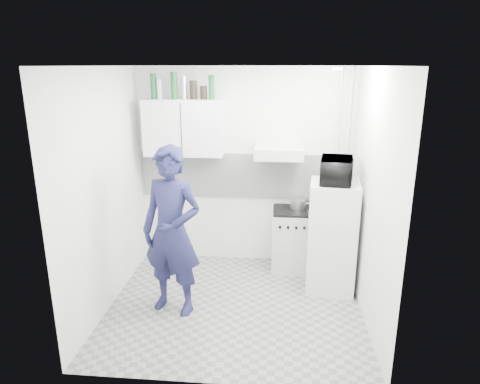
{
  "coord_description": "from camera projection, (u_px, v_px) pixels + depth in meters",
  "views": [
    {
      "loc": [
        0.44,
        -4.24,
        2.61
      ],
      "look_at": [
        0.03,
        0.3,
        1.25
      ],
      "focal_mm": 32.0,
      "sensor_mm": 36.0,
      "label": 1
    }
  ],
  "objects": [
    {
      "name": "floor",
      "position": [
        235.0,
        305.0,
        4.83
      ],
      "size": [
        2.8,
        2.8,
        0.0
      ],
      "primitive_type": "plane",
      "color": "gray",
      "rests_on": "ground"
    },
    {
      "name": "ceiling",
      "position": [
        234.0,
        66.0,
        4.09
      ],
      "size": [
        2.8,
        2.8,
        0.0
      ],
      "primitive_type": "plane",
      "color": "white",
      "rests_on": "wall_back"
    },
    {
      "name": "wall_back",
      "position": [
        244.0,
        168.0,
        5.65
      ],
      "size": [
        2.8,
        0.0,
        2.8
      ],
      "primitive_type": "plane",
      "rotation": [
        1.57,
        0.0,
        0.0
      ],
      "color": "white",
      "rests_on": "floor"
    },
    {
      "name": "wall_left",
      "position": [
        105.0,
        192.0,
        4.58
      ],
      "size": [
        0.0,
        2.6,
        2.6
      ],
      "primitive_type": "plane",
      "rotation": [
        1.57,
        0.0,
        1.57
      ],
      "color": "white",
      "rests_on": "floor"
    },
    {
      "name": "wall_right",
      "position": [
        372.0,
        199.0,
        4.34
      ],
      "size": [
        0.0,
        2.6,
        2.6
      ],
      "primitive_type": "plane",
      "rotation": [
        1.57,
        0.0,
        -1.57
      ],
      "color": "white",
      "rests_on": "floor"
    },
    {
      "name": "person",
      "position": [
        172.0,
        232.0,
        4.51
      ],
      "size": [
        0.76,
        0.6,
        1.84
      ],
      "primitive_type": "imported",
      "rotation": [
        0.0,
        0.0,
        -0.26
      ],
      "color": "#1B1C41",
      "rests_on": "floor"
    },
    {
      "name": "stove",
      "position": [
        291.0,
        240.0,
        5.62
      ],
      "size": [
        0.5,
        0.5,
        0.79
      ],
      "primitive_type": "cube",
      "color": "beige",
      "rests_on": "floor"
    },
    {
      "name": "fridge",
      "position": [
        332.0,
        237.0,
        5.04
      ],
      "size": [
        0.6,
        0.6,
        1.33
      ],
      "primitive_type": "cube",
      "rotation": [
        0.0,
        0.0,
        -0.1
      ],
      "color": "white",
      "rests_on": "floor"
    },
    {
      "name": "stove_top",
      "position": [
        292.0,
        211.0,
        5.5
      ],
      "size": [
        0.48,
        0.48,
        0.03
      ],
      "primitive_type": "cube",
      "color": "black",
      "rests_on": "stove"
    },
    {
      "name": "saucepan",
      "position": [
        298.0,
        204.0,
        5.54
      ],
      "size": [
        0.2,
        0.2,
        0.11
      ],
      "primitive_type": "cylinder",
      "color": "silver",
      "rests_on": "stove_top"
    },
    {
      "name": "microwave",
      "position": [
        336.0,
        170.0,
        4.81
      ],
      "size": [
        0.55,
        0.41,
        0.28
      ],
      "primitive_type": "imported",
      "rotation": [
        0.0,
        0.0,
        1.44
      ],
      "color": "black",
      "rests_on": "fridge"
    },
    {
      "name": "bottle_a",
      "position": [
        154.0,
        86.0,
        5.28
      ],
      "size": [
        0.07,
        0.07,
        0.31
      ],
      "primitive_type": "cylinder",
      "color": "#144C1E",
      "rests_on": "upper_cabinet"
    },
    {
      "name": "bottle_b",
      "position": [
        159.0,
        89.0,
        5.29
      ],
      "size": [
        0.06,
        0.06,
        0.24
      ],
      "primitive_type": "cylinder",
      "color": "#B2B7BC",
      "rests_on": "upper_cabinet"
    },
    {
      "name": "bottle_c",
      "position": [
        174.0,
        86.0,
        5.26
      ],
      "size": [
        0.08,
        0.08,
        0.33
      ],
      "primitive_type": "cylinder",
      "color": "#144C1E",
      "rests_on": "upper_cabinet"
    },
    {
      "name": "bottle_d",
      "position": [
        184.0,
        88.0,
        5.25
      ],
      "size": [
        0.06,
        0.06,
        0.28
      ],
      "primitive_type": "cylinder",
      "color": "silver",
      "rests_on": "upper_cabinet"
    },
    {
      "name": "canister_a",
      "position": [
        193.0,
        90.0,
        5.25
      ],
      "size": [
        0.09,
        0.09,
        0.23
      ],
      "primitive_type": "cylinder",
      "color": "black",
      "rests_on": "upper_cabinet"
    },
    {
      "name": "canister_b",
      "position": [
        204.0,
        93.0,
        5.25
      ],
      "size": [
        0.09,
        0.09,
        0.16
      ],
      "primitive_type": "cylinder",
      "color": "black",
      "rests_on": "upper_cabinet"
    },
    {
      "name": "bottle_e",
      "position": [
        212.0,
        87.0,
        5.22
      ],
      "size": [
        0.07,
        0.07,
        0.29
      ],
      "primitive_type": "cylinder",
      "color": "#144C1E",
      "rests_on": "upper_cabinet"
    },
    {
      "name": "upper_cabinet",
      "position": [
        184.0,
        128.0,
        5.39
      ],
      "size": [
        1.0,
        0.35,
        0.7
      ],
      "primitive_type": "cube",
      "color": "white",
      "rests_on": "wall_back"
    },
    {
      "name": "range_hood",
      "position": [
        279.0,
        152.0,
        5.3
      ],
      "size": [
        0.6,
        0.5,
        0.14
      ],
      "primitive_type": "cube",
      "color": "beige",
      "rests_on": "wall_back"
    },
    {
      "name": "backsplash",
      "position": [
        244.0,
        176.0,
        5.67
      ],
      "size": [
        2.74,
        0.03,
        0.6
      ],
      "primitive_type": "cube",
      "color": "white",
      "rests_on": "wall_back"
    },
    {
      "name": "pipe_a",
      "position": [
        345.0,
        172.0,
        5.46
      ],
      "size": [
        0.05,
        0.05,
        2.6
      ],
      "primitive_type": "cylinder",
      "color": "beige",
      "rests_on": "floor"
    },
    {
      "name": "pipe_b",
      "position": [
        336.0,
        171.0,
        5.48
      ],
      "size": [
        0.04,
        0.04,
        2.6
      ],
      "primitive_type": "cylinder",
      "color": "beige",
      "rests_on": "floor"
    },
    {
      "name": "ceiling_spot_fixture",
      "position": [
        337.0,
        69.0,
        4.2
      ],
      "size": [
        0.1,
        0.1,
        0.02
      ],
      "primitive_type": "cylinder",
      "color": "white",
      "rests_on": "ceiling"
    }
  ]
}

